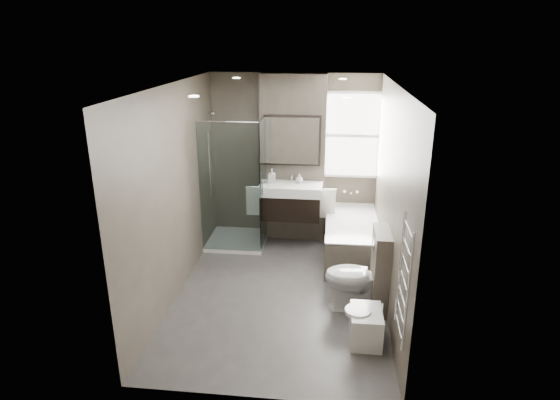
# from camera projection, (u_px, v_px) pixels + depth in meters

# --- Properties ---
(room) EXTENTS (2.70, 3.90, 2.70)m
(room) POSITION_uv_depth(u_px,v_px,m) (281.00, 196.00, 5.61)
(room) COLOR #43403D
(room) RESTS_ON ground
(vanity_pier) EXTENTS (1.00, 0.25, 2.60)m
(vanity_pier) POSITION_uv_depth(u_px,v_px,m) (293.00, 159.00, 7.28)
(vanity_pier) COLOR #514A40
(vanity_pier) RESTS_ON ground
(vanity) EXTENTS (0.95, 0.47, 0.66)m
(vanity) POSITION_uv_depth(u_px,v_px,m) (291.00, 201.00, 7.13)
(vanity) COLOR black
(vanity) RESTS_ON vanity_pier
(mirror_cabinet) EXTENTS (0.86, 0.08, 0.76)m
(mirror_cabinet) POSITION_uv_depth(u_px,v_px,m) (292.00, 141.00, 7.01)
(mirror_cabinet) COLOR black
(mirror_cabinet) RESTS_ON vanity_pier
(towel_left) EXTENTS (0.24, 0.06, 0.44)m
(towel_left) POSITION_uv_depth(u_px,v_px,m) (254.00, 201.00, 7.18)
(towel_left) COLOR white
(towel_left) RESTS_ON vanity_pier
(towel_right) EXTENTS (0.24, 0.06, 0.44)m
(towel_right) POSITION_uv_depth(u_px,v_px,m) (327.00, 204.00, 7.06)
(towel_right) COLOR white
(towel_right) RESTS_ON vanity_pier
(shower_enclosure) EXTENTS (0.90, 0.90, 2.00)m
(shower_enclosure) POSITION_uv_depth(u_px,v_px,m) (242.00, 216.00, 7.22)
(shower_enclosure) COLOR white
(shower_enclosure) RESTS_ON ground
(bathtub) EXTENTS (0.75, 1.60, 0.57)m
(bathtub) POSITION_uv_depth(u_px,v_px,m) (351.00, 237.00, 6.87)
(bathtub) COLOR #514A40
(bathtub) RESTS_ON ground
(window) EXTENTS (0.98, 0.06, 1.33)m
(window) POSITION_uv_depth(u_px,v_px,m) (352.00, 135.00, 7.15)
(window) COLOR white
(window) RESTS_ON room
(toilet) EXTENTS (0.81, 0.47, 0.82)m
(toilet) POSITION_uv_depth(u_px,v_px,m) (359.00, 278.00, 5.53)
(toilet) COLOR white
(toilet) RESTS_ON ground
(cistern_box) EXTENTS (0.19, 0.55, 1.00)m
(cistern_box) POSITION_uv_depth(u_px,v_px,m) (380.00, 270.00, 5.52)
(cistern_box) COLOR #514A40
(cistern_box) RESTS_ON ground
(bidet) EXTENTS (0.40, 0.46, 0.48)m
(bidet) POSITION_uv_depth(u_px,v_px,m) (365.00, 325.00, 4.99)
(bidet) COLOR white
(bidet) RESTS_ON ground
(towel_radiator) EXTENTS (0.03, 0.49, 1.10)m
(towel_radiator) POSITION_uv_depth(u_px,v_px,m) (404.00, 280.00, 4.04)
(towel_radiator) COLOR silver
(towel_radiator) RESTS_ON room
(soap_bottle_a) EXTENTS (0.10, 0.10, 0.22)m
(soap_bottle_a) POSITION_uv_depth(u_px,v_px,m) (272.00, 176.00, 7.08)
(soap_bottle_a) COLOR white
(soap_bottle_a) RESTS_ON vanity
(soap_bottle_b) EXTENTS (0.11, 0.11, 0.14)m
(soap_bottle_b) POSITION_uv_depth(u_px,v_px,m) (299.00, 178.00, 7.10)
(soap_bottle_b) COLOR white
(soap_bottle_b) RESTS_ON vanity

